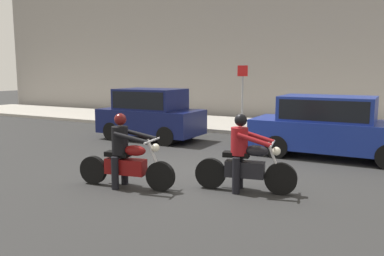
{
  "coord_description": "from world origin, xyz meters",
  "views": [
    {
      "loc": [
        4.12,
        -8.12,
        2.39
      ],
      "look_at": [
        -0.02,
        -0.41,
        1.14
      ],
      "focal_mm": 36.86,
      "sensor_mm": 36.0,
      "label": 1
    }
  ],
  "objects_px": {
    "street_sign_post": "(242,89)",
    "motorcycle_with_rider_crimson": "(244,160)",
    "parked_sedan_cobalt_blue": "(332,126)",
    "motorcycle_with_rider_black_leather": "(125,157)",
    "parked_hatchback_navy": "(151,114)"
  },
  "relations": [
    {
      "from": "street_sign_post",
      "to": "motorcycle_with_rider_black_leather",
      "type": "bearing_deg",
      "value": -84.38
    },
    {
      "from": "motorcycle_with_rider_crimson",
      "to": "parked_hatchback_navy",
      "type": "distance_m",
      "value": 6.61
    },
    {
      "from": "motorcycle_with_rider_black_leather",
      "to": "street_sign_post",
      "type": "distance_m",
      "value": 9.11
    },
    {
      "from": "motorcycle_with_rider_black_leather",
      "to": "parked_hatchback_navy",
      "type": "distance_m",
      "value": 5.83
    },
    {
      "from": "motorcycle_with_rider_black_leather",
      "to": "motorcycle_with_rider_crimson",
      "type": "relative_size",
      "value": 1.06
    },
    {
      "from": "motorcycle_with_rider_crimson",
      "to": "motorcycle_with_rider_black_leather",
      "type": "bearing_deg",
      "value": -158.45
    },
    {
      "from": "motorcycle_with_rider_crimson",
      "to": "street_sign_post",
      "type": "bearing_deg",
      "value": 111.32
    },
    {
      "from": "parked_hatchback_navy",
      "to": "street_sign_post",
      "type": "relative_size",
      "value": 1.42
    },
    {
      "from": "motorcycle_with_rider_black_leather",
      "to": "street_sign_post",
      "type": "bearing_deg",
      "value": 95.62
    },
    {
      "from": "street_sign_post",
      "to": "motorcycle_with_rider_crimson",
      "type": "bearing_deg",
      "value": -68.68
    },
    {
      "from": "parked_hatchback_navy",
      "to": "street_sign_post",
      "type": "bearing_deg",
      "value": 63.73
    },
    {
      "from": "parked_sedan_cobalt_blue",
      "to": "motorcycle_with_rider_black_leather",
      "type": "bearing_deg",
      "value": -123.06
    },
    {
      "from": "parked_sedan_cobalt_blue",
      "to": "parked_hatchback_navy",
      "type": "bearing_deg",
      "value": 179.64
    },
    {
      "from": "parked_hatchback_navy",
      "to": "street_sign_post",
      "type": "distance_m",
      "value": 4.42
    },
    {
      "from": "motorcycle_with_rider_crimson",
      "to": "parked_hatchback_navy",
      "type": "bearing_deg",
      "value": 140.51
    }
  ]
}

